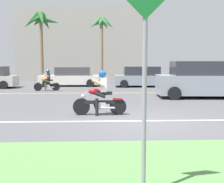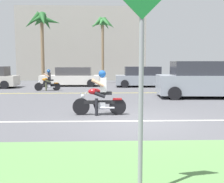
{
  "view_description": "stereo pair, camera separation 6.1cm",
  "coord_description": "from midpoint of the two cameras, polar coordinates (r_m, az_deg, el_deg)",
  "views": [
    {
      "loc": [
        -1.16,
        -8.02,
        1.78
      ],
      "look_at": [
        -0.7,
        2.9,
        0.61
      ],
      "focal_mm": 43.66,
      "sensor_mm": 36.0,
      "label": 1
    },
    {
      "loc": [
        -1.1,
        -8.03,
        1.78
      ],
      "look_at": [
        -0.7,
        2.9,
        0.61
      ],
      "focal_mm": 43.66,
      "sensor_mm": 36.0,
      "label": 2
    }
  ],
  "objects": [
    {
      "name": "ground",
      "position": [
        11.23,
        3.42,
        -3.14
      ],
      "size": [
        56.0,
        30.0,
        0.04
      ],
      "primitive_type": "cube",
      "color": "#545459"
    },
    {
      "name": "grass_median",
      "position": [
        4.44,
        13.17,
        -17.26
      ],
      "size": [
        56.0,
        3.8,
        0.06
      ],
      "primitive_type": "cube",
      "color": "#5B8C4C",
      "rests_on": "ground"
    },
    {
      "name": "lane_line_near",
      "position": [
        8.41,
        5.43,
        -6.13
      ],
      "size": [
        50.4,
        0.12,
        0.01
      ],
      "primitive_type": "cube",
      "color": "silver",
      "rests_on": "ground"
    },
    {
      "name": "lane_line_far",
      "position": [
        15.97,
        1.68,
        -0.29
      ],
      "size": [
        50.4,
        0.12,
        0.01
      ],
      "primitive_type": "cube",
      "color": "yellow",
      "rests_on": "ground"
    },
    {
      "name": "motorcyclist",
      "position": [
        9.22,
        -2.68,
        -0.99
      ],
      "size": [
        1.82,
        0.59,
        1.52
      ],
      "color": "black",
      "rests_on": "ground"
    },
    {
      "name": "suv_nearby",
      "position": [
        14.66,
        18.56,
        2.34
      ],
      "size": [
        4.88,
        2.5,
        1.84
      ],
      "color": "#8C939E",
      "rests_on": "ground"
    },
    {
      "name": "parked_car_1",
      "position": [
        20.87,
        -8.74,
        2.98
      ],
      "size": [
        4.44,
        1.89,
        1.43
      ],
      "color": "white",
      "rests_on": "ground"
    },
    {
      "name": "parked_car_2",
      "position": [
        20.28,
        6.63,
        2.99
      ],
      "size": [
        4.51,
        2.11,
        1.48
      ],
      "color": "#8C939E",
      "rests_on": "ground"
    },
    {
      "name": "palm_tree_0",
      "position": [
        23.59,
        -2.24,
        13.3
      ],
      "size": [
        2.26,
        2.28,
        5.6
      ],
      "color": "#846B4C",
      "rests_on": "ground"
    },
    {
      "name": "palm_tree_1",
      "position": [
        24.36,
        -14.82,
        13.58
      ],
      "size": [
        3.19,
        3.16,
        6.05
      ],
      "color": "#846B4C",
      "rests_on": "ground"
    },
    {
      "name": "motorcyclist_distant",
      "position": [
        17.68,
        -13.54,
        2.0
      ],
      "size": [
        1.61,
        0.55,
        1.35
      ],
      "color": "black",
      "rests_on": "ground"
    },
    {
      "name": "street_sign",
      "position": [
        3.38,
        6.37,
        5.7
      ],
      "size": [
        0.62,
        0.06,
        2.92
      ],
      "color": "gray",
      "rests_on": "ground"
    },
    {
      "name": "building_far",
      "position": [
        29.15,
        -6.42,
        9.69
      ],
      "size": [
        12.77,
        4.0,
        7.25
      ],
      "primitive_type": "cube",
      "color": "#A8A399",
      "rests_on": "ground"
    }
  ]
}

